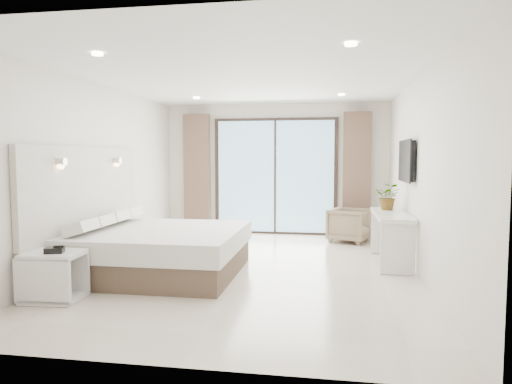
% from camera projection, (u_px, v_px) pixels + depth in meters
% --- Properties ---
extents(ground, '(6.20, 6.20, 0.00)m').
position_uv_depth(ground, '(250.00, 269.00, 6.53)').
color(ground, beige).
rests_on(ground, ground).
extents(room_shell, '(4.62, 6.22, 2.72)m').
position_uv_depth(room_shell, '(245.00, 159.00, 7.15)').
color(room_shell, silver).
rests_on(room_shell, ground).
extents(bed, '(2.21, 2.10, 0.76)m').
position_uv_depth(bed, '(159.00, 250.00, 6.30)').
color(bed, brown).
rests_on(bed, ground).
extents(nightstand, '(0.63, 0.53, 0.55)m').
position_uv_depth(nightstand, '(54.00, 276.00, 5.11)').
color(nightstand, silver).
rests_on(nightstand, ground).
extents(phone, '(0.23, 0.20, 0.06)m').
position_uv_depth(phone, '(54.00, 250.00, 5.03)').
color(phone, black).
rests_on(phone, nightstand).
extents(console_desk, '(0.48, 1.54, 0.77)m').
position_uv_depth(console_desk, '(391.00, 227.00, 6.85)').
color(console_desk, silver).
rests_on(console_desk, ground).
extents(plant, '(0.49, 0.52, 0.33)m').
position_uv_depth(plant, '(388.00, 199.00, 7.23)').
color(plant, '#33662D').
rests_on(plant, console_desk).
extents(armchair, '(0.84, 0.86, 0.70)m').
position_uv_depth(armchair, '(350.00, 224.00, 8.61)').
color(armchair, '#7D6F52').
rests_on(armchair, ground).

